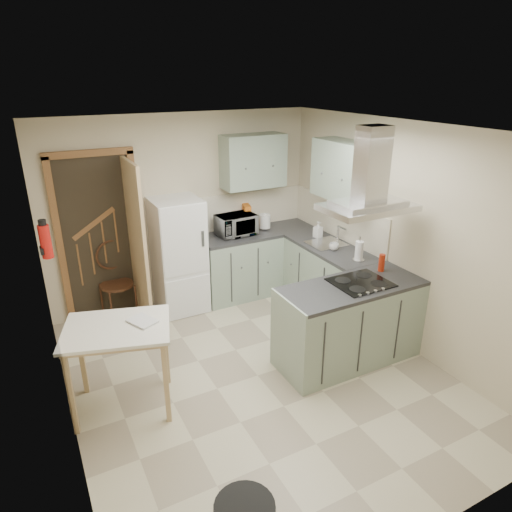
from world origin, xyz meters
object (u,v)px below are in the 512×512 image
peninsula (350,323)px  microwave (236,225)px  fridge (179,256)px  bentwood_chair (117,285)px  drop_leaf_table (122,367)px  extractor_hood (368,207)px

peninsula → microwave: size_ratio=3.04×
fridge → bentwood_chair: 0.85m
bentwood_chair → drop_leaf_table: bearing=-111.2°
bentwood_chair → microwave: (1.62, -0.12, 0.58)m
bentwood_chair → fridge: bearing=-19.5°
peninsula → drop_leaf_table: size_ratio=1.69×
peninsula → bentwood_chair: size_ratio=1.69×
fridge → extractor_hood: size_ratio=1.67×
fridge → bentwood_chair: size_ratio=1.64×
extractor_hood → drop_leaf_table: size_ratio=0.98×
fridge → microwave: size_ratio=2.94×
microwave → fridge: bearing=176.2°
bentwood_chair → extractor_hood: bearing=-55.4°
microwave → drop_leaf_table: bearing=-144.1°
drop_leaf_table → microwave: microwave is taller
fridge → drop_leaf_table: fridge is taller
fridge → bentwood_chair: fridge is taller
extractor_hood → drop_leaf_table: 2.79m
extractor_hood → microwave: bearing=104.2°
peninsula → drop_leaf_table: (-2.35, 0.36, -0.02)m
fridge → microwave: (0.82, 0.00, 0.29)m
fridge → microwave: bearing=0.2°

